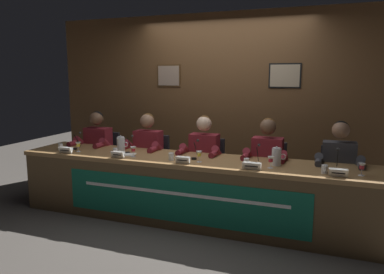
% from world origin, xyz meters
% --- Properties ---
extents(ground_plane, '(12.00, 12.00, 0.00)m').
position_xyz_m(ground_plane, '(0.00, 0.00, 0.00)').
color(ground_plane, '#4C4742').
extents(wall_back_panelled, '(5.50, 0.14, 2.60)m').
position_xyz_m(wall_back_panelled, '(0.00, 1.36, 1.30)').
color(wall_back_panelled, brown).
rests_on(wall_back_panelled, ground_plane).
extents(conference_table, '(4.30, 0.76, 0.75)m').
position_xyz_m(conference_table, '(-0.00, -0.12, 0.52)').
color(conference_table, olive).
rests_on(conference_table, ground_plane).
extents(chair_far_left, '(0.44, 0.45, 0.88)m').
position_xyz_m(chair_far_left, '(-1.60, 0.56, 0.42)').
color(chair_far_left, black).
rests_on(chair_far_left, ground_plane).
extents(panelist_far_left, '(0.51, 0.48, 1.21)m').
position_xyz_m(panelist_far_left, '(-1.60, 0.37, 0.70)').
color(panelist_far_left, black).
rests_on(panelist_far_left, ground_plane).
extents(nameplate_far_left, '(0.18, 0.06, 0.08)m').
position_xyz_m(nameplate_far_left, '(-1.56, -0.30, 0.79)').
color(nameplate_far_left, white).
rests_on(nameplate_far_left, conference_table).
extents(juice_glass_far_left, '(0.06, 0.06, 0.12)m').
position_xyz_m(juice_glass_far_left, '(-1.48, -0.16, 0.84)').
color(juice_glass_far_left, white).
rests_on(juice_glass_far_left, conference_table).
extents(water_cup_far_left, '(0.06, 0.06, 0.08)m').
position_xyz_m(water_cup_far_left, '(-1.76, -0.15, 0.79)').
color(water_cup_far_left, silver).
rests_on(water_cup_far_left, conference_table).
extents(microphone_far_left, '(0.06, 0.17, 0.22)m').
position_xyz_m(microphone_far_left, '(-1.61, -0.01, 0.83)').
color(microphone_far_left, black).
rests_on(microphone_far_left, conference_table).
extents(chair_left, '(0.44, 0.45, 0.88)m').
position_xyz_m(chair_left, '(-0.80, 0.56, 0.42)').
color(chair_left, black).
rests_on(chair_left, ground_plane).
extents(panelist_left, '(0.51, 0.48, 1.21)m').
position_xyz_m(panelist_left, '(-0.80, 0.37, 0.70)').
color(panelist_left, black).
rests_on(panelist_left, ground_plane).
extents(nameplate_left, '(0.16, 0.06, 0.08)m').
position_xyz_m(nameplate_left, '(-0.81, -0.29, 0.79)').
color(nameplate_left, white).
rests_on(nameplate_left, conference_table).
extents(juice_glass_left, '(0.06, 0.06, 0.12)m').
position_xyz_m(juice_glass_left, '(-0.67, -0.18, 0.84)').
color(juice_glass_left, white).
rests_on(juice_glass_left, conference_table).
extents(water_cup_left, '(0.06, 0.06, 0.08)m').
position_xyz_m(water_cup_left, '(-0.93, -0.16, 0.79)').
color(water_cup_left, silver).
rests_on(water_cup_left, conference_table).
extents(microphone_left, '(0.06, 0.17, 0.22)m').
position_xyz_m(microphone_left, '(-0.84, 0.00, 0.83)').
color(microphone_left, black).
rests_on(microphone_left, conference_table).
extents(chair_center, '(0.44, 0.45, 0.88)m').
position_xyz_m(chair_center, '(0.00, 0.56, 0.42)').
color(chair_center, black).
rests_on(chair_center, ground_plane).
extents(panelist_center, '(0.51, 0.48, 1.21)m').
position_xyz_m(panelist_center, '(0.00, 0.37, 0.70)').
color(panelist_center, black).
rests_on(panelist_center, ground_plane).
extents(nameplate_center, '(0.16, 0.06, 0.08)m').
position_xyz_m(nameplate_center, '(0.00, -0.29, 0.79)').
color(nameplate_center, white).
rests_on(nameplate_center, conference_table).
extents(juice_glass_center, '(0.06, 0.06, 0.12)m').
position_xyz_m(juice_glass_center, '(0.14, -0.15, 0.84)').
color(juice_glass_center, white).
rests_on(juice_glass_center, conference_table).
extents(water_cup_center, '(0.06, 0.06, 0.08)m').
position_xyz_m(water_cup_center, '(-0.18, -0.18, 0.79)').
color(water_cup_center, silver).
rests_on(water_cup_center, conference_table).
extents(microphone_center, '(0.06, 0.17, 0.22)m').
position_xyz_m(microphone_center, '(0.04, -0.01, 0.83)').
color(microphone_center, black).
rests_on(microphone_center, conference_table).
extents(chair_right, '(0.44, 0.45, 0.88)m').
position_xyz_m(chair_right, '(0.80, 0.56, 0.42)').
color(chair_right, black).
rests_on(chair_right, ground_plane).
extents(panelist_right, '(0.51, 0.48, 1.21)m').
position_xyz_m(panelist_right, '(0.80, 0.37, 0.70)').
color(panelist_right, black).
rests_on(panelist_right, ground_plane).
extents(nameplate_right, '(0.19, 0.06, 0.08)m').
position_xyz_m(nameplate_right, '(0.76, -0.29, 0.79)').
color(nameplate_right, white).
rests_on(nameplate_right, conference_table).
extents(juice_glass_right, '(0.06, 0.06, 0.12)m').
position_xyz_m(juice_glass_right, '(0.93, -0.15, 0.84)').
color(juice_glass_right, white).
rests_on(juice_glass_right, conference_table).
extents(water_cup_right, '(0.06, 0.06, 0.08)m').
position_xyz_m(water_cup_right, '(0.68, -0.16, 0.79)').
color(water_cup_right, silver).
rests_on(water_cup_right, conference_table).
extents(microphone_right, '(0.06, 0.17, 0.22)m').
position_xyz_m(microphone_right, '(0.77, -0.05, 0.83)').
color(microphone_right, black).
rests_on(microphone_right, conference_table).
extents(chair_far_right, '(0.44, 0.45, 0.88)m').
position_xyz_m(chair_far_right, '(1.60, 0.56, 0.42)').
color(chair_far_right, black).
rests_on(chair_far_right, ground_plane).
extents(panelist_far_right, '(0.51, 0.48, 1.21)m').
position_xyz_m(panelist_far_right, '(1.60, 0.37, 0.70)').
color(panelist_far_right, black).
rests_on(panelist_far_right, ground_plane).
extents(nameplate_far_right, '(0.17, 0.06, 0.08)m').
position_xyz_m(nameplate_far_right, '(1.58, -0.27, 0.79)').
color(nameplate_far_right, white).
rests_on(nameplate_far_right, conference_table).
extents(juice_glass_far_right, '(0.06, 0.06, 0.12)m').
position_xyz_m(juice_glass_far_right, '(1.79, -0.14, 0.84)').
color(juice_glass_far_right, white).
rests_on(juice_glass_far_right, conference_table).
extents(water_cup_far_right, '(0.06, 0.06, 0.08)m').
position_xyz_m(water_cup_far_right, '(1.46, -0.18, 0.79)').
color(water_cup_far_right, silver).
rests_on(water_cup_far_right, conference_table).
extents(microphone_far_right, '(0.06, 0.17, 0.22)m').
position_xyz_m(microphone_far_right, '(1.57, 0.01, 0.83)').
color(microphone_far_right, black).
rests_on(microphone_far_right, conference_table).
extents(water_pitcher_left_side, '(0.15, 0.10, 0.21)m').
position_xyz_m(water_pitcher_left_side, '(-0.97, 0.03, 0.85)').
color(water_pitcher_left_side, silver).
rests_on(water_pitcher_left_side, conference_table).
extents(water_pitcher_right_side, '(0.15, 0.10, 0.21)m').
position_xyz_m(water_pitcher_right_side, '(0.97, -0.01, 0.85)').
color(water_pitcher_right_side, silver).
rests_on(water_pitcher_right_side, conference_table).
extents(document_stack_left, '(0.24, 0.20, 0.01)m').
position_xyz_m(document_stack_left, '(-0.80, -0.12, 0.76)').
color(document_stack_left, white).
rests_on(document_stack_left, conference_table).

